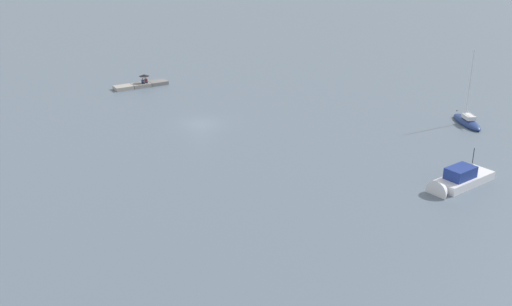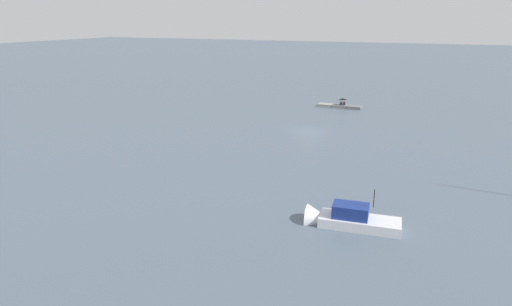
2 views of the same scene
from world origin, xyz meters
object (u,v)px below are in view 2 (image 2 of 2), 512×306
Objects in this scene: person_seated_blue_right at (341,104)px; motorboat_white_far at (344,220)px; umbrella_open_black at (343,99)px; person_seated_maroon_left at (344,104)px.

motorboat_white_far is at bearing 114.93° from person_seated_blue_right.
umbrella_open_black is at bearing -145.34° from person_seated_blue_right.
umbrella_open_black is (0.26, 0.05, 0.87)m from person_seated_maroon_left.
person_seated_blue_right is 0.93m from umbrella_open_black.
person_seated_maroon_left is 48.65m from motorboat_white_far.
person_seated_blue_right is 0.50× the size of umbrella_open_black.
umbrella_open_black reaches higher than person_seated_maroon_left.
person_seated_blue_right is at bearing 28.78° from person_seated_maroon_left.
motorboat_white_far reaches higher than umbrella_open_black.
umbrella_open_black is 0.19× the size of motorboat_white_far.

